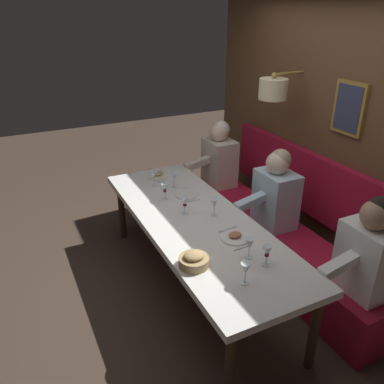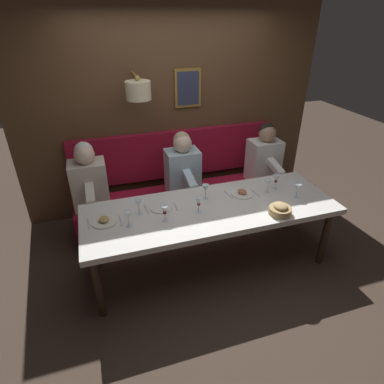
% 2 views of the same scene
% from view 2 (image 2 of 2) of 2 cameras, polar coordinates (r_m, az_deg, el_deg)
% --- Properties ---
extents(ground_plane, '(12.00, 12.00, 0.00)m').
position_cam_2_polar(ground_plane, '(3.69, 3.09, -12.48)').
color(ground_plane, '#423328').
extents(dining_table, '(0.90, 2.56, 0.74)m').
position_cam_2_polar(dining_table, '(3.28, 3.40, -3.62)').
color(dining_table, silver).
rests_on(dining_table, ground_plane).
extents(banquette_bench, '(0.52, 2.76, 0.45)m').
position_cam_2_polar(banquette_bench, '(4.23, -1.05, -2.52)').
color(banquette_bench, maroon).
rests_on(banquette_bench, ground_plane).
extents(back_wall_panel, '(0.59, 3.96, 2.90)m').
position_cam_2_polar(back_wall_panel, '(4.29, -3.55, 14.51)').
color(back_wall_panel, brown).
rests_on(back_wall_panel, ground_plane).
extents(diner_nearest, '(0.60, 0.40, 0.79)m').
position_cam_2_polar(diner_nearest, '(4.35, 12.71, 6.41)').
color(diner_nearest, white).
rests_on(diner_nearest, banquette_bench).
extents(diner_near, '(0.60, 0.40, 0.79)m').
position_cam_2_polar(diner_near, '(3.93, -1.68, 4.64)').
color(diner_near, silver).
rests_on(diner_near, banquette_bench).
extents(diner_middle, '(0.60, 0.40, 0.79)m').
position_cam_2_polar(diner_middle, '(3.81, -17.86, 2.30)').
color(diner_middle, beige).
rests_on(diner_middle, banquette_bench).
extents(place_setting_0, '(0.24, 0.32, 0.05)m').
position_cam_2_polar(place_setting_0, '(3.50, 8.84, -0.18)').
color(place_setting_0, white).
rests_on(place_setting_0, dining_table).
extents(place_setting_1, '(0.24, 0.31, 0.01)m').
position_cam_2_polar(place_setting_1, '(3.24, -5.48, -2.70)').
color(place_setting_1, silver).
rests_on(place_setting_1, dining_table).
extents(place_setting_2, '(0.24, 0.31, 0.05)m').
position_cam_2_polar(place_setting_2, '(3.12, -15.27, -4.97)').
color(place_setting_2, silver).
rests_on(place_setting_2, dining_table).
extents(wine_glass_0, '(0.07, 0.07, 0.16)m').
position_cam_2_polar(wine_glass_0, '(3.11, 1.18, -1.70)').
color(wine_glass_0, silver).
rests_on(wine_glass_0, dining_table).
extents(wine_glass_1, '(0.07, 0.07, 0.16)m').
position_cam_2_polar(wine_glass_1, '(2.99, -4.85, -3.22)').
color(wine_glass_1, silver).
rests_on(wine_glass_1, dining_table).
extents(wine_glass_2, '(0.07, 0.07, 0.16)m').
position_cam_2_polar(wine_glass_2, '(3.33, 2.47, 0.57)').
color(wine_glass_2, silver).
rests_on(wine_glass_2, dining_table).
extents(wine_glass_3, '(0.07, 0.07, 0.16)m').
position_cam_2_polar(wine_glass_3, '(3.53, 13.27, 1.56)').
color(wine_glass_3, silver).
rests_on(wine_glass_3, dining_table).
extents(wine_glass_4, '(0.07, 0.07, 0.16)m').
position_cam_2_polar(wine_glass_4, '(3.65, 14.67, 2.24)').
color(wine_glass_4, silver).
rests_on(wine_glass_4, dining_table).
extents(wine_glass_5, '(0.07, 0.07, 0.16)m').
position_cam_2_polar(wine_glass_5, '(3.52, 18.19, 0.70)').
color(wine_glass_5, silver).
rests_on(wine_glass_5, dining_table).
extents(wine_glass_6, '(0.07, 0.07, 0.16)m').
position_cam_2_polar(wine_glass_6, '(3.11, -9.44, -2.04)').
color(wine_glass_6, silver).
rests_on(wine_glass_6, dining_table).
extents(wine_glass_7, '(0.07, 0.07, 0.16)m').
position_cam_2_polar(wine_glass_7, '(2.96, -11.24, -4.04)').
color(wine_glass_7, silver).
rests_on(wine_glass_7, dining_table).
extents(bread_bowl, '(0.22, 0.22, 0.12)m').
position_cam_2_polar(bread_bowl, '(3.23, 15.35, -3.01)').
color(bread_bowl, tan).
rests_on(bread_bowl, dining_table).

